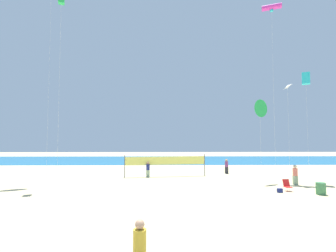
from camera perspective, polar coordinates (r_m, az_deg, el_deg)
ground_plane at (r=17.82m, az=1.69°, el=-16.50°), size 120.00×120.00×0.00m
ocean_band at (r=48.55m, az=0.00°, el=-8.01°), size 120.00×20.00×0.01m
mother_figure at (r=8.04m, az=-6.74°, el=-26.54°), size 0.39×0.39×1.71m
beachgoer_plum_shirt at (r=30.21m, az=13.70°, el=-9.13°), size 0.40×0.40×1.73m
beachgoer_coral_shirt at (r=24.99m, az=27.90°, el=-10.05°), size 0.41×0.41×1.79m
beachgoer_navy_shirt at (r=26.68m, az=-4.77°, el=-10.09°), size 0.38×0.38×1.66m
folding_beach_chair at (r=21.98m, az=26.37°, el=-12.38°), size 0.52×0.65×0.89m
trash_barrel at (r=21.75m, az=32.47°, el=-12.39°), size 0.67×0.67×0.88m
volleyball_net at (r=27.07m, az=-0.57°, el=-8.39°), size 8.98×1.33×2.40m
beach_handbag at (r=21.07m, az=24.96°, el=-13.68°), size 0.40×0.20×0.32m
kite_cyan_box at (r=28.46m, az=29.86°, el=9.71°), size 0.99×0.99×10.84m
kite_magenta_tube at (r=32.48m, az=23.33°, el=24.35°), size 2.15×1.31×19.34m
kite_white_diamond at (r=26.76m, az=26.35°, el=8.29°), size 0.90×0.90×9.61m
kite_green_box at (r=28.33m, az=-23.94°, el=25.62°), size 0.69×0.69×18.15m
kite_green_delta at (r=25.64m, az=20.92°, el=3.90°), size 1.70×1.01×8.06m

